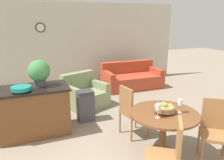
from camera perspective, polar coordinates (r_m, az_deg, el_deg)
wall_back at (r=7.35m, az=-11.86°, el=8.91°), size 8.00×0.09×2.70m
dining_table at (r=3.61m, az=13.29°, el=-10.73°), size 1.08×1.08×0.75m
dining_chair_near_left at (r=2.96m, az=14.52°, el=-18.01°), size 0.59×0.59×0.98m
dining_chair_near_right at (r=3.78m, az=25.27°, el=-11.27°), size 0.59×0.59×0.98m
dining_chair_far_side at (r=4.11m, az=4.93°, el=-7.60°), size 0.48×0.48×0.98m
fruit_bowl at (r=3.51m, az=13.56°, el=-7.17°), size 0.32×0.32×0.16m
wine_glass_left at (r=3.28m, az=11.94°, el=-7.03°), size 0.07×0.07×0.22m
wine_glass_right at (r=3.54m, az=17.35°, el=-5.71°), size 0.07×0.07×0.22m
kitchen_island at (r=4.46m, az=-19.59°, el=-7.57°), size 1.31×0.75×0.93m
teal_bowl at (r=4.13m, az=-22.61°, el=-2.03°), size 0.35×0.35×0.09m
potted_plant at (r=4.32m, az=-18.50°, el=2.06°), size 0.41×0.41×0.50m
trash_bin at (r=4.82m, az=-6.92°, el=-6.70°), size 0.35×0.27×0.68m
couch at (r=7.19m, az=5.09°, el=0.35°), size 1.87×1.03×0.81m
armchair at (r=5.65m, az=-7.21°, el=-3.93°), size 1.19×1.16×0.83m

